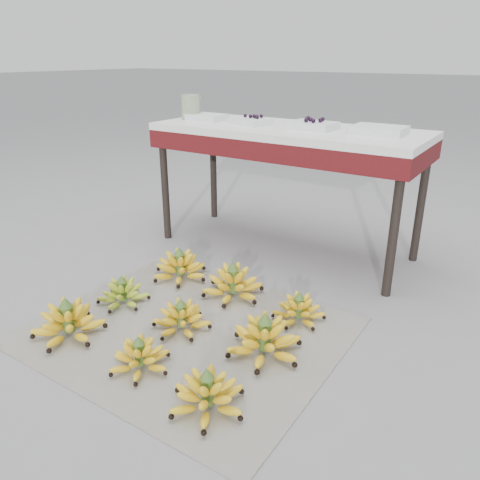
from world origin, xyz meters
The scene contains 17 objects.
ground centered at (0.00, 0.00, 0.00)m, with size 60.00×60.00×0.00m, color gray.
newspaper_mat centered at (-0.01, 0.00, 0.00)m, with size 1.25×1.05×0.01m, color beige.
bunch_front_left centered at (-0.40, -0.30, 0.07)m, with size 0.39×0.39×0.18m.
bunch_front_center centered at (0.01, -0.30, 0.05)m, with size 0.30×0.30×0.14m.
bunch_front_right centered at (0.35, -0.33, 0.06)m, with size 0.32×0.32×0.16m.
bunch_mid_left centered at (-0.41, 0.02, 0.06)m, with size 0.31×0.31×0.15m.
bunch_mid_center centered at (-0.03, 0.00, 0.06)m, with size 0.26×0.26×0.15m.
bunch_mid_right centered at (0.35, 0.04, 0.07)m, with size 0.36×0.36×0.18m.
bunch_back_left centered at (-0.36, 0.37, 0.07)m, with size 0.30×0.30×0.18m.
bunch_back_center centered at (-0.02, 0.37, 0.07)m, with size 0.39×0.39×0.18m.
bunch_back_right centered at (0.35, 0.34, 0.05)m, with size 0.25×0.25×0.14m.
vendor_table centered at (-0.11, 1.05, 0.65)m, with size 1.52×0.61×0.73m.
tray_far_left centered at (-0.65, 1.03, 0.75)m, with size 0.23×0.17×0.04m.
tray_left centered at (-0.33, 1.01, 0.75)m, with size 0.25×0.21×0.06m.
tray_right centered at (0.04, 1.04, 0.75)m, with size 0.26×0.19×0.06m.
tray_far_right centered at (0.39, 1.07, 0.75)m, with size 0.26×0.19×0.04m.
glass_jar centered at (-0.77, 1.01, 0.80)m, with size 0.12×0.12×0.15m, color beige.
Camera 1 is at (1.12, -1.31, 1.10)m, focal length 35.00 mm.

